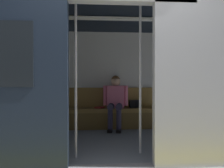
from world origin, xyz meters
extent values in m
plane|color=gray|center=(0.00, 0.00, 0.00)|extent=(60.00, 60.00, 0.00)
cube|color=silver|center=(-1.04, 0.02, 1.11)|extent=(1.04, 0.12, 2.21)
cube|color=black|center=(-1.04, 0.03, 1.37)|extent=(0.57, 0.02, 0.55)
cube|color=black|center=(0.00, -1.35, 2.27)|extent=(6.40, 2.86, 0.12)
cube|color=slate|center=(0.00, -1.35, 0.00)|extent=(6.08, 2.70, 0.01)
cube|color=silver|center=(0.00, -2.70, 1.11)|extent=(6.08, 0.10, 2.21)
cube|color=olive|center=(0.00, -2.64, 0.68)|extent=(3.52, 0.06, 0.45)
cube|color=white|center=(0.00, -1.35, 2.18)|extent=(4.48, 0.16, 0.03)
cube|color=gray|center=(0.00, 0.00, 0.01)|extent=(1.04, 0.19, 0.01)
cube|color=olive|center=(0.00, -2.42, 0.41)|extent=(2.40, 0.44, 0.09)
cube|color=brown|center=(0.00, -2.22, 0.18)|extent=(2.40, 0.04, 0.37)
cube|color=pink|center=(-0.27, -2.40, 0.71)|extent=(0.41, 0.27, 0.50)
sphere|color=beige|center=(-0.27, -2.40, 1.05)|extent=(0.21, 0.21, 0.21)
sphere|color=brown|center=(-0.27, -2.41, 1.09)|extent=(0.19, 0.19, 0.19)
cylinder|color=pink|center=(-0.50, -2.33, 0.74)|extent=(0.08, 0.08, 0.44)
cylinder|color=pink|center=(-0.03, -2.40, 0.74)|extent=(0.08, 0.08, 0.44)
cylinder|color=#38334C|center=(-0.33, -2.19, 0.51)|extent=(0.19, 0.42, 0.14)
cylinder|color=#38334C|center=(-0.15, -2.22, 0.51)|extent=(0.19, 0.42, 0.14)
cylinder|color=#38334C|center=(-0.30, -1.99, 0.25)|extent=(0.10, 0.10, 0.42)
cylinder|color=#38334C|center=(-0.12, -2.02, 0.25)|extent=(0.10, 0.10, 0.42)
cube|color=black|center=(-0.29, -1.94, 0.03)|extent=(0.13, 0.23, 0.06)
cube|color=black|center=(-0.11, -1.97, 0.03)|extent=(0.13, 0.23, 0.06)
cube|color=black|center=(-0.72, -2.43, 0.54)|extent=(0.26, 0.14, 0.17)
cube|color=black|center=(-0.72, -2.36, 0.53)|extent=(0.02, 0.01, 0.14)
cube|color=#B22D2D|center=(0.09, -2.38, 0.47)|extent=(0.24, 0.26, 0.03)
cylinder|color=silver|center=(0.46, -0.38, 1.10)|extent=(0.04, 0.04, 2.19)
cylinder|color=silver|center=(-0.46, -0.52, 1.10)|extent=(0.04, 0.04, 2.19)
camera|label=1|loc=(0.20, 2.85, 1.05)|focal=37.59mm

